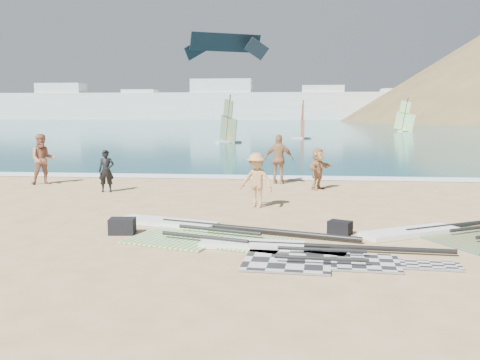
# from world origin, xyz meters

# --- Properties ---
(ground) EXTENTS (300.00, 300.00, 0.00)m
(ground) POSITION_xyz_m (0.00, 0.00, 0.00)
(ground) COLOR tan
(ground) RESTS_ON ground
(sea) EXTENTS (300.00, 240.00, 0.06)m
(sea) POSITION_xyz_m (0.00, 132.00, 0.00)
(sea) COLOR #0D5060
(sea) RESTS_ON ground
(surf_line) EXTENTS (300.00, 1.20, 0.04)m
(surf_line) POSITION_xyz_m (0.00, 12.30, 0.00)
(surf_line) COLOR white
(surf_line) RESTS_ON ground
(far_town) EXTENTS (160.00, 8.00, 12.00)m
(far_town) POSITION_xyz_m (-15.72, 150.00, 4.49)
(far_town) COLOR white
(far_town) RESTS_ON ground
(rig_grey) EXTENTS (5.30, 2.25, 0.20)m
(rig_grey) POSITION_xyz_m (1.99, -0.03, 0.05)
(rig_grey) COLOR black
(rig_grey) RESTS_ON ground
(rig_green) EXTENTS (6.12, 3.46, 0.20)m
(rig_green) POSITION_xyz_m (-0.32, 1.65, 0.05)
(rig_green) COLOR #50AC18
(rig_green) RESTS_ON ground
(rig_orange) EXTENTS (5.92, 4.16, 0.20)m
(rig_orange) POSITION_xyz_m (5.89, 2.20, 0.05)
(rig_orange) COLOR orange
(rig_orange) RESTS_ON ground
(gear_bag_near) EXTENTS (0.64, 0.49, 0.38)m
(gear_bag_near) POSITION_xyz_m (-2.21, 1.46, 0.19)
(gear_bag_near) COLOR black
(gear_bag_near) RESTS_ON ground
(gear_bag_far) EXTENTS (0.63, 0.55, 0.31)m
(gear_bag_far) POSITION_xyz_m (2.96, 1.97, 0.16)
(gear_bag_far) COLOR black
(gear_bag_far) RESTS_ON ground
(person_wetsuit) EXTENTS (0.62, 0.47, 1.52)m
(person_wetsuit) POSITION_xyz_m (-4.86, 7.81, 0.76)
(person_wetsuit) COLOR black
(person_wetsuit) RESTS_ON ground
(beachgoer_left) EXTENTS (1.22, 1.14, 2.00)m
(beachgoer_left) POSITION_xyz_m (-8.04, 9.48, 1.00)
(beachgoer_left) COLOR #9F6449
(beachgoer_left) RESTS_ON ground
(beachgoer_mid) EXTENTS (1.24, 1.00, 1.67)m
(beachgoer_mid) POSITION_xyz_m (0.72, 5.26, 0.83)
(beachgoer_mid) COLOR tan
(beachgoer_mid) RESTS_ON ground
(beachgoer_back) EXTENTS (1.19, 0.59, 1.97)m
(beachgoer_back) POSITION_xyz_m (1.25, 10.61, 0.98)
(beachgoer_back) COLOR #A6754C
(beachgoer_back) RESTS_ON ground
(beachgoer_right) EXTENTS (1.15, 1.45, 1.54)m
(beachgoer_right) POSITION_xyz_m (2.73, 9.21, 0.77)
(beachgoer_right) COLOR tan
(beachgoer_right) RESTS_ON ground
(windsurfer_left) EXTENTS (2.27, 2.29, 4.31)m
(windsurfer_left) POSITION_xyz_m (-3.95, 36.17, 1.27)
(windsurfer_left) COLOR white
(windsurfer_left) RESTS_ON ground
(windsurfer_centre) EXTENTS (2.22, 2.64, 3.95)m
(windsurfer_centre) POSITION_xyz_m (2.66, 43.98, 1.19)
(windsurfer_centre) COLOR white
(windsurfer_centre) RESTS_ON ground
(windsurfer_right) EXTENTS (2.51, 2.47, 4.65)m
(windsurfer_right) POSITION_xyz_m (16.72, 64.00, 1.34)
(windsurfer_right) COLOR white
(windsurfer_right) RESTS_ON ground
(kitesurf_kite) EXTENTS (8.39, 4.57, 2.83)m
(kitesurf_kite) POSITION_xyz_m (-5.60, 47.49, 9.89)
(kitesurf_kite) COLOR black
(kitesurf_kite) RESTS_ON ground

